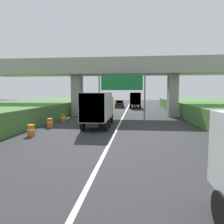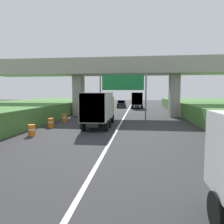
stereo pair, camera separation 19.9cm
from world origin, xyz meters
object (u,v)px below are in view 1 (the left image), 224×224
(construction_barrel_3, at_px, (31,130))
(construction_barrel_5, at_px, (63,118))
(truck_yellow, at_px, (99,108))
(truck_blue, at_px, (135,99))
(overhead_highway_sign, at_px, (122,86))
(car_black, at_px, (120,104))
(construction_barrel_4, at_px, (50,123))

(construction_barrel_3, bearing_deg, construction_barrel_5, 91.74)
(truck_yellow, xyz_separation_m, construction_barrel_5, (-4.79, 3.14, -1.47))
(truck_blue, bearing_deg, construction_barrel_5, -110.21)
(overhead_highway_sign, bearing_deg, construction_barrel_5, -159.05)
(overhead_highway_sign, height_order, car_black, overhead_highway_sign)
(overhead_highway_sign, distance_m, car_black, 21.25)
(overhead_highway_sign, relative_size, construction_barrel_3, 6.53)
(construction_barrel_3, bearing_deg, car_black, 81.60)
(car_black, relative_size, construction_barrel_4, 4.56)
(truck_yellow, height_order, construction_barrel_5, truck_yellow)
(truck_blue, xyz_separation_m, car_black, (-3.50, 0.58, -1.08))
(car_black, relative_size, construction_barrel_5, 4.56)
(car_black, bearing_deg, truck_blue, -9.38)
(overhead_highway_sign, height_order, construction_barrel_3, overhead_highway_sign)
(truck_blue, distance_m, construction_barrel_5, 24.44)
(truck_blue, relative_size, car_black, 1.78)
(car_black, bearing_deg, construction_barrel_5, -101.86)
(car_black, bearing_deg, construction_barrel_4, -99.95)
(overhead_highway_sign, relative_size, construction_barrel_4, 6.53)
(construction_barrel_3, distance_m, construction_barrel_4, 4.11)
(car_black, bearing_deg, truck_yellow, -90.30)
(truck_yellow, relative_size, construction_barrel_5, 8.11)
(construction_barrel_4, bearing_deg, truck_yellow, 11.65)
(truck_yellow, bearing_deg, construction_barrel_4, -168.35)
(overhead_highway_sign, distance_m, construction_barrel_3, 13.15)
(construction_barrel_5, bearing_deg, overhead_highway_sign, 20.95)
(truck_yellow, bearing_deg, truck_blue, 82.05)
(construction_barrel_4, xyz_separation_m, construction_barrel_5, (-0.09, 4.11, 0.00))
(construction_barrel_5, bearing_deg, construction_barrel_3, -88.26)
(construction_barrel_3, distance_m, construction_barrel_5, 8.21)
(construction_barrel_4, bearing_deg, overhead_highway_sign, 45.19)
(overhead_highway_sign, height_order, truck_yellow, overhead_highway_sign)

